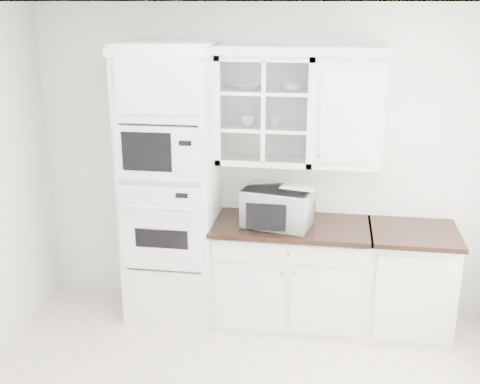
# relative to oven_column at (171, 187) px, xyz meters

# --- Properties ---
(room_shell) EXTENTS (4.00, 3.50, 2.70)m
(room_shell) POSITION_rel_oven_column_xyz_m (0.75, -0.99, 0.58)
(room_shell) COLOR white
(room_shell) RESTS_ON ground
(oven_column) EXTENTS (0.76, 0.68, 2.40)m
(oven_column) POSITION_rel_oven_column_xyz_m (0.00, 0.00, 0.00)
(oven_column) COLOR white
(oven_column) RESTS_ON ground
(base_cabinet_run) EXTENTS (1.32, 0.67, 0.92)m
(base_cabinet_run) POSITION_rel_oven_column_xyz_m (1.03, 0.03, -0.74)
(base_cabinet_run) COLOR white
(base_cabinet_run) RESTS_ON ground
(extra_base_cabinet) EXTENTS (0.72, 0.67, 0.92)m
(extra_base_cabinet) POSITION_rel_oven_column_xyz_m (2.03, 0.03, -0.74)
(extra_base_cabinet) COLOR white
(extra_base_cabinet) RESTS_ON ground
(upper_cabinet_glass) EXTENTS (0.80, 0.33, 0.90)m
(upper_cabinet_glass) POSITION_rel_oven_column_xyz_m (0.78, 0.17, 0.65)
(upper_cabinet_glass) COLOR white
(upper_cabinet_glass) RESTS_ON room_shell
(upper_cabinet_solid) EXTENTS (0.55, 0.33, 0.90)m
(upper_cabinet_solid) POSITION_rel_oven_column_xyz_m (1.46, 0.17, 0.65)
(upper_cabinet_solid) COLOR white
(upper_cabinet_solid) RESTS_ON room_shell
(crown_molding) EXTENTS (2.14, 0.38, 0.07)m
(crown_molding) POSITION_rel_oven_column_xyz_m (0.68, 0.14, 1.14)
(crown_molding) COLOR white
(crown_molding) RESTS_ON room_shell
(countertop_microwave) EXTENTS (0.63, 0.56, 0.32)m
(countertop_microwave) POSITION_rel_oven_column_xyz_m (0.92, -0.02, -0.12)
(countertop_microwave) COLOR white
(countertop_microwave) RESTS_ON base_cabinet_run
(bowl_a) EXTENTS (0.30, 0.30, 0.06)m
(bowl_a) POSITION_rel_oven_column_xyz_m (0.64, 0.18, 0.84)
(bowl_a) COLOR white
(bowl_a) RESTS_ON upper_cabinet_glass
(bowl_b) EXTENTS (0.21, 0.21, 0.05)m
(bowl_b) POSITION_rel_oven_column_xyz_m (0.99, 0.16, 0.84)
(bowl_b) COLOR white
(bowl_b) RESTS_ON upper_cabinet_glass
(cup_a) EXTENTS (0.15, 0.15, 0.09)m
(cup_a) POSITION_rel_oven_column_xyz_m (0.63, 0.17, 0.56)
(cup_a) COLOR white
(cup_a) RESTS_ON upper_cabinet_glass
(cup_b) EXTENTS (0.11, 0.11, 0.09)m
(cup_b) POSITION_rel_oven_column_xyz_m (0.85, 0.18, 0.55)
(cup_b) COLOR white
(cup_b) RESTS_ON upper_cabinet_glass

